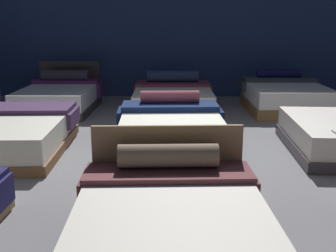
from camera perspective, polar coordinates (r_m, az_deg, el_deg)
The scene contains 8 objects.
ground_plane at distance 5.71m, azimuth 1.09°, elevation -4.33°, with size 18.00×18.00×0.02m, color slate.
showroom_back_wall at distance 10.25m, azimuth 0.91°, elevation 13.83°, with size 18.00×0.06×3.50m, color navy.
bed_1 at distance 3.27m, azimuth 0.41°, elevation -14.17°, with size 1.63×2.08×0.84m.
bed_3 at distance 6.34m, azimuth -21.14°, elevation -1.06°, with size 1.73×2.20×0.53m.
bed_4 at distance 5.86m, azimuth 0.48°, elevation -0.97°, with size 1.62×2.01×0.77m.
bed_6 at distance 8.99m, azimuth -14.70°, elevation 3.87°, with size 1.55×2.06×0.93m.
bed_7 at distance 8.76m, azimuth 0.68°, elevation 3.92°, with size 1.70×2.11×0.75m.
bed_8 at distance 8.97m, azimuth 15.85°, elevation 3.86°, with size 1.68×1.96×0.79m.
Camera 1 is at (-0.05, -5.42, 1.79)m, focal length 44.29 mm.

